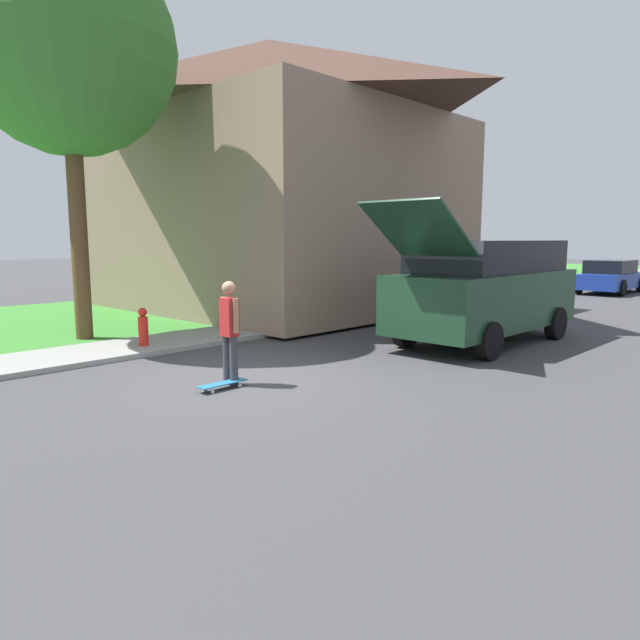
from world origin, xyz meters
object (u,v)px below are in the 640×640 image
Objects in this scene: suv_parked at (486,288)px; skateboard at (223,384)px; fire_hydrant at (143,327)px; lawn_tree_near at (68,47)px; skateboarder at (230,328)px; lawn_tree_far at (383,158)px; car_down_street at (610,277)px.

skateboard is (-0.95, -6.33, -1.13)m from suv_parked.
skateboard is at bearing -11.07° from fire_hydrant.
lawn_tree_near is at bearing -136.75° from suv_parked.
skateboarder is (-1.06, -6.08, -0.32)m from suv_parked.
skateboard is at bearing -3.10° from lawn_tree_near.
lawn_tree_far is 4.15× the size of skateboarder.
lawn_tree_far reaches higher than fire_hydrant.
lawn_tree_near is 1.24× the size of lawn_tree_far.
suv_parked is at bearing 43.25° from lawn_tree_near.
lawn_tree_near is at bearing 179.44° from skateboarder.
skateboard is at bearing -64.38° from lawn_tree_far.
car_down_street is 5.06× the size of skateboard.
lawn_tree_far reaches higher than skateboard.
fire_hydrant is (-3.63, 0.71, 0.39)m from skateboard.
skateboarder is at bearing 115.17° from skateboard.
lawn_tree_far is at bearing 97.52° from fire_hydrant.
lawn_tree_near is 10.11m from suv_parked.
car_down_street is (4.54, 20.38, -5.50)m from lawn_tree_near.
suv_parked is 7.29m from fire_hydrant.
car_down_street reaches higher than skateboard.
lawn_tree_near is 9.99m from lawn_tree_far.
lawn_tree_near reaches higher than fire_hydrant.
lawn_tree_far is 1.63× the size of car_down_street.
skateboarder reaches higher than car_down_street.
lawn_tree_far is at bearing 86.65° from lawn_tree_near.
lawn_tree_far is 1.16× the size of suv_parked.
suv_parked is at bearing 50.80° from fire_hydrant.
suv_parked is 3.58× the size of skateboarder.
lawn_tree_far is 11.97m from car_down_street.
lawn_tree_near is 2.02× the size of car_down_street.
lawn_tree_far is 11.72m from skateboarder.
car_down_street is (-1.87, 14.34, -0.53)m from suv_parked.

